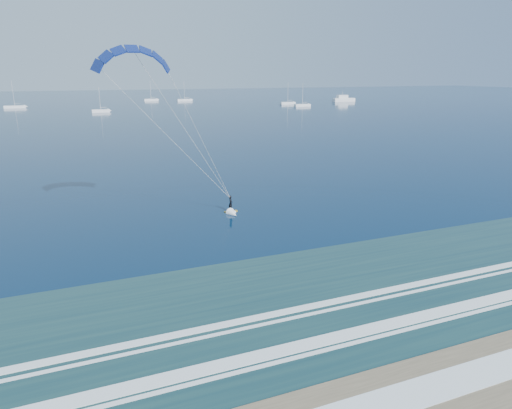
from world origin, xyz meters
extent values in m
plane|color=#072240|center=(0.00, 0.00, 0.00)|extent=(900.00, 900.00, 0.00)
cube|color=#1E423F|center=(0.00, 8.00, 0.01)|extent=(600.00, 22.00, 0.03)
cube|color=white|center=(0.00, 1.50, 0.04)|extent=(600.00, 0.90, 0.07)
cube|color=white|center=(0.00, 5.50, 0.04)|extent=(600.00, 1.10, 0.07)
cube|color=white|center=(0.00, 9.50, 0.04)|extent=(600.00, 0.70, 0.07)
cube|color=white|center=(0.00, -0.50, 0.11)|extent=(600.00, 2.00, 0.02)
cube|color=#BE8D16|center=(0.77, 33.08, 0.04)|extent=(1.52, 0.49, 0.09)
imported|color=black|center=(0.77, 33.08, 1.02)|extent=(0.60, 0.77, 1.87)
cone|color=white|center=(0.62, 31.78, 0.08)|extent=(1.31, 1.74, 1.10)
cube|color=white|center=(130.08, 211.00, 0.97)|extent=(13.23, 3.53, 1.94)
cube|color=white|center=(129.08, 211.00, 2.82)|extent=(6.17, 2.82, 1.76)
cylinder|color=silver|center=(129.08, 211.00, 4.70)|extent=(0.16, 0.16, 2.00)
cube|color=white|center=(-38.09, 224.98, 0.60)|extent=(9.14, 2.40, 1.20)
cylinder|color=silver|center=(-38.09, 224.98, 6.73)|extent=(0.18, 0.18, 11.07)
cylinder|color=silver|center=(-36.89, 224.98, 2.00)|extent=(2.60, 0.12, 0.12)
cube|color=white|center=(-3.08, 185.77, 0.60)|extent=(7.04, 2.40, 1.20)
cylinder|color=silver|center=(-3.08, 185.77, 5.60)|extent=(0.18, 0.18, 8.80)
cylinder|color=silver|center=(-1.88, 185.77, 2.00)|extent=(2.60, 0.12, 0.12)
cube|color=white|center=(29.88, 258.71, 0.60)|extent=(8.01, 2.40, 1.20)
cylinder|color=silver|center=(29.88, 258.71, 6.10)|extent=(0.18, 0.18, 9.79)
cylinder|color=silver|center=(31.08, 258.71, 2.00)|extent=(2.60, 0.12, 0.12)
cube|color=white|center=(90.32, 201.75, 0.60)|extent=(7.98, 2.40, 1.20)
cylinder|color=silver|center=(90.32, 201.75, 6.09)|extent=(0.18, 0.18, 9.79)
cylinder|color=silver|center=(91.52, 201.75, 2.00)|extent=(2.60, 0.12, 0.12)
cube|color=white|center=(89.99, 184.84, 0.60)|extent=(8.04, 2.40, 1.20)
cylinder|color=silver|center=(89.99, 184.84, 6.10)|extent=(0.18, 0.18, 9.79)
cylinder|color=silver|center=(91.19, 184.84, 2.00)|extent=(2.60, 0.12, 0.12)
cube|color=white|center=(47.49, 249.54, 0.60)|extent=(8.65, 2.40, 1.20)
cylinder|color=silver|center=(47.49, 249.54, 6.14)|extent=(0.18, 0.18, 9.87)
cylinder|color=silver|center=(48.69, 249.54, 2.00)|extent=(2.60, 0.12, 0.12)
camera|label=1|loc=(-15.78, -15.47, 15.69)|focal=32.00mm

